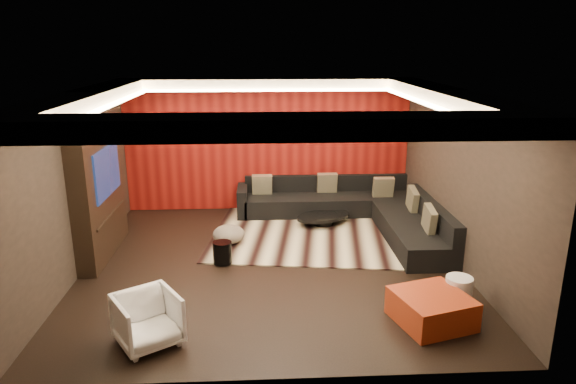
{
  "coord_description": "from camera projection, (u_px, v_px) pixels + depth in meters",
  "views": [
    {
      "loc": [
        -0.15,
        -7.74,
        3.49
      ],
      "look_at": [
        0.3,
        0.6,
        1.05
      ],
      "focal_mm": 32.0,
      "sensor_mm": 36.0,
      "label": 1
    }
  ],
  "objects": [
    {
      "name": "white_side_table",
      "position": [
        458.0,
        293.0,
        6.96
      ],
      "size": [
        0.47,
        0.47,
        0.45
      ],
      "primitive_type": "cylinder",
      "rotation": [
        0.0,
        0.0,
        -0.37
      ],
      "color": "white",
      "rests_on": "floor"
    },
    {
      "name": "soffit_left",
      "position": [
        86.0,
        99.0,
        7.52
      ],
      "size": [
        0.6,
        4.8,
        0.22
      ],
      "primitive_type": "cube",
      "color": "silver",
      "rests_on": "ground"
    },
    {
      "name": "coffee_table",
      "position": [
        323.0,
        219.0,
        10.18
      ],
      "size": [
        1.48,
        1.48,
        0.19
      ],
      "primitive_type": "cylinder",
      "rotation": [
        0.0,
        0.0,
        0.4
      ],
      "color": "black",
      "rests_on": "rug"
    },
    {
      "name": "tv_shelf",
      "position": [
        111.0,
        215.0,
        8.65
      ],
      "size": [
        0.04,
        1.6,
        0.04
      ],
      "primitive_type": "cube",
      "color": "black",
      "rests_on": "ground"
    },
    {
      "name": "throw_pillows",
      "position": [
        359.0,
        194.0,
        10.14
      ],
      "size": [
        3.12,
        2.79,
        0.5
      ],
      "color": "tan",
      "rests_on": "sectional_sofa"
    },
    {
      "name": "wall_left",
      "position": [
        75.0,
        184.0,
        7.86
      ],
      "size": [
        0.02,
        6.0,
        2.8
      ],
      "primitive_type": "cube",
      "color": "black",
      "rests_on": "ground"
    },
    {
      "name": "cove_back",
      "position": [
        268.0,
        90.0,
        9.94
      ],
      "size": [
        4.8,
        0.08,
        0.04
      ],
      "primitive_type": "cube",
      "color": "#FFD899",
      "rests_on": "ground"
    },
    {
      "name": "cove_right",
      "position": [
        425.0,
        103.0,
        7.8
      ],
      "size": [
        0.08,
        4.8,
        0.04
      ],
      "primitive_type": "cube",
      "color": "#FFD899",
      "rests_on": "ground"
    },
    {
      "name": "wall_back",
      "position": [
        268.0,
        145.0,
        10.9
      ],
      "size": [
        6.0,
        0.02,
        2.8
      ],
      "primitive_type": "cube",
      "color": "black",
      "rests_on": "ground"
    },
    {
      "name": "ceiling",
      "position": [
        270.0,
        90.0,
        7.62
      ],
      "size": [
        6.0,
        6.0,
        0.02
      ],
      "primitive_type": "cube",
      "color": "silver",
      "rests_on": "ground"
    },
    {
      "name": "rug",
      "position": [
        320.0,
        234.0,
        9.69
      ],
      "size": [
        4.36,
        3.5,
        0.02
      ],
      "primitive_type": "cube",
      "rotation": [
        0.0,
        0.0,
        -0.13
      ],
      "color": "beige",
      "rests_on": "floor"
    },
    {
      "name": "cove_left",
      "position": [
        110.0,
        105.0,
        7.56
      ],
      "size": [
        0.08,
        4.8,
        0.04
      ],
      "primitive_type": "cube",
      "color": "#FFD899",
      "rests_on": "ground"
    },
    {
      "name": "wall_right",
      "position": [
        460.0,
        179.0,
        8.17
      ],
      "size": [
        0.02,
        6.0,
        2.8
      ],
      "primitive_type": "cube",
      "color": "black",
      "rests_on": "ground"
    },
    {
      "name": "tv_screen",
      "position": [
        107.0,
        171.0,
        8.44
      ],
      "size": [
        0.04,
        1.3,
        0.8
      ],
      "primitive_type": "cube",
      "color": "black",
      "rests_on": "ground"
    },
    {
      "name": "orange_ottoman",
      "position": [
        431.0,
        309.0,
        6.61
      ],
      "size": [
        1.08,
        1.08,
        0.39
      ],
      "primitive_type": "cube",
      "rotation": [
        0.0,
        0.0,
        0.29
      ],
      "color": "maroon",
      "rests_on": "floor"
    },
    {
      "name": "striped_pouf",
      "position": [
        229.0,
        234.0,
        9.21
      ],
      "size": [
        0.7,
        0.7,
        0.32
      ],
      "primitive_type": "ellipsoid",
      "rotation": [
        0.0,
        0.0,
        -0.25
      ],
      "color": "#C3B097",
      "rests_on": "rug"
    },
    {
      "name": "drum_stool",
      "position": [
        222.0,
        252.0,
        8.36
      ],
      "size": [
        0.33,
        0.33,
        0.36
      ],
      "primitive_type": "cylinder",
      "rotation": [
        0.0,
        0.0,
        0.07
      ],
      "color": "black",
      "rests_on": "rug"
    },
    {
      "name": "cove_front",
      "position": [
        275.0,
        130.0,
        5.42
      ],
      "size": [
        4.8,
        0.08,
        0.04
      ],
      "primitive_type": "cube",
      "color": "#FFD899",
      "rests_on": "ground"
    },
    {
      "name": "soffit_back",
      "position": [
        267.0,
        84.0,
        10.24
      ],
      "size": [
        6.0,
        0.6,
        0.22
      ],
      "primitive_type": "cube",
      "color": "silver",
      "rests_on": "ground"
    },
    {
      "name": "sectional_sofa",
      "position": [
        356.0,
        211.0,
        10.21
      ],
      "size": [
        3.65,
        3.5,
        0.75
      ],
      "color": "black",
      "rests_on": "floor"
    },
    {
      "name": "soffit_front",
      "position": [
        276.0,
        127.0,
        5.07
      ],
      "size": [
        6.0,
        0.6,
        0.22
      ],
      "primitive_type": "cube",
      "color": "silver",
      "rests_on": "ground"
    },
    {
      "name": "soffit_right",
      "position": [
        448.0,
        97.0,
        7.8
      ],
      "size": [
        0.6,
        4.8,
        0.22
      ],
      "primitive_type": "cube",
      "color": "silver",
      "rests_on": "ground"
    },
    {
      "name": "armchair",
      "position": [
        148.0,
        320.0,
        6.1
      ],
      "size": [
        0.96,
        0.96,
        0.64
      ],
      "primitive_type": "imported",
      "rotation": [
        0.0,
        0.0,
        0.57
      ],
      "color": "white",
      "rests_on": "floor"
    },
    {
      "name": "floor",
      "position": [
        272.0,
        264.0,
        8.41
      ],
      "size": [
        6.0,
        6.0,
        0.02
      ],
      "primitive_type": "cube",
      "color": "black",
      "rests_on": "ground"
    },
    {
      "name": "tv_surround",
      "position": [
        99.0,
        192.0,
        8.53
      ],
      "size": [
        0.3,
        2.0,
        2.2
      ],
      "primitive_type": "cube",
      "color": "black",
      "rests_on": "ground"
    },
    {
      "name": "red_feature_wall",
      "position": [
        268.0,
        145.0,
        10.86
      ],
      "size": [
        5.98,
        0.05,
        2.78
      ],
      "primitive_type": "cube",
      "color": "#6B0C0A",
      "rests_on": "ground"
    }
  ]
}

